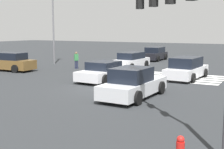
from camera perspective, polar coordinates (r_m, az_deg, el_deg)
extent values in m
plane|color=#2B2D30|center=(18.20, 0.00, -2.98)|extent=(129.97, 129.97, 0.00)
cube|color=silver|center=(26.16, 9.04, 0.36)|extent=(10.41, 0.60, 0.01)
cube|color=silver|center=(25.27, 8.33, 0.10)|extent=(10.41, 0.60, 0.01)
cube|color=silver|center=(24.39, 7.58, -0.18)|extent=(10.41, 0.60, 0.01)
cube|color=silver|center=(23.51, 6.77, -0.48)|extent=(10.41, 0.60, 0.01)
cube|color=silver|center=(22.63, 5.90, -0.80)|extent=(10.41, 0.60, 0.01)
sphere|color=red|center=(14.13, 4.90, 13.50)|extent=(0.16, 0.16, 0.16)
cube|color=silver|center=(23.16, 13.47, 0.51)|extent=(2.19, 4.85, 0.68)
cube|color=black|center=(22.96, 13.43, 2.21)|extent=(1.86, 2.80, 0.72)
cylinder|color=black|center=(24.86, 12.49, 0.61)|extent=(0.27, 0.67, 0.65)
cylinder|color=black|center=(24.30, 16.68, 0.28)|extent=(0.27, 0.67, 0.65)
cylinder|color=black|center=(22.16, 9.91, -0.23)|extent=(0.27, 0.67, 0.65)
cylinder|color=black|center=(21.52, 14.57, -0.62)|extent=(0.27, 0.67, 0.65)
cube|color=silver|center=(16.42, 4.03, -2.33)|extent=(2.00, 4.94, 0.69)
cube|color=black|center=(16.02, 3.57, -0.02)|extent=(1.72, 2.18, 0.73)
cylinder|color=black|center=(18.19, 3.48, -1.87)|extent=(0.25, 0.71, 0.70)
cylinder|color=black|center=(17.45, 8.97, -2.39)|extent=(0.25, 0.71, 0.70)
cylinder|color=black|center=(15.60, -1.51, -3.56)|extent=(0.25, 0.71, 0.70)
cylinder|color=black|center=(14.72, 4.70, -4.30)|extent=(0.25, 0.71, 0.70)
cube|color=silver|center=(21.46, -1.63, 0.10)|extent=(2.19, 4.30, 0.62)
cube|color=black|center=(21.44, -1.53, 1.67)|extent=(1.87, 2.17, 0.56)
cylinder|color=black|center=(19.87, -1.28, -1.00)|extent=(0.26, 0.72, 0.70)
cylinder|color=black|center=(21.00, -5.83, -0.54)|extent=(0.26, 0.72, 0.70)
cylinder|color=black|center=(22.08, 2.37, -0.08)|extent=(0.26, 0.72, 0.70)
cylinder|color=black|center=(23.09, -1.93, 0.29)|extent=(0.26, 0.72, 0.70)
cube|color=silver|center=(28.82, 3.43, 2.19)|extent=(1.95, 4.91, 0.68)
cube|color=black|center=(28.90, 3.60, 3.49)|extent=(1.68, 2.84, 0.60)
cylinder|color=black|center=(27.11, 3.62, 1.39)|extent=(0.25, 0.64, 0.63)
cylinder|color=black|center=(27.95, 0.41, 1.61)|extent=(0.25, 0.64, 0.63)
cylinder|color=black|center=(29.79, 6.26, 1.97)|extent=(0.25, 0.64, 0.63)
cylinder|color=black|center=(30.56, 3.26, 2.16)|extent=(0.25, 0.64, 0.63)
cube|color=black|center=(36.43, 7.75, 3.44)|extent=(1.82, 4.34, 0.72)
cube|color=black|center=(36.55, 7.87, 4.51)|extent=(1.63, 2.53, 0.62)
cylinder|color=black|center=(34.88, 8.41, 2.87)|extent=(0.22, 0.67, 0.67)
cylinder|color=black|center=(35.53, 5.59, 3.02)|extent=(0.22, 0.67, 0.67)
cylinder|color=black|center=(37.41, 9.79, 3.20)|extent=(0.22, 0.67, 0.67)
cylinder|color=black|center=(38.02, 7.13, 3.33)|extent=(0.22, 0.67, 0.67)
cube|color=brown|center=(28.43, -18.30, 1.84)|extent=(4.77, 1.85, 0.79)
cube|color=black|center=(28.21, -18.04, 3.22)|extent=(2.58, 1.60, 0.60)
cylinder|color=black|center=(30.09, -19.14, 1.67)|extent=(0.68, 0.24, 0.67)
cylinder|color=black|center=(26.84, -17.31, 1.00)|extent=(0.68, 0.24, 0.67)
cylinder|color=black|center=(28.11, -14.92, 1.41)|extent=(0.68, 0.24, 0.67)
cylinder|color=#232842|center=(28.58, -6.37, 1.82)|extent=(0.14, 0.14, 0.74)
cylinder|color=#232842|center=(28.55, -6.69, 1.81)|extent=(0.14, 0.14, 0.74)
cube|color=#337A42|center=(28.50, -6.55, 3.15)|extent=(0.41, 0.41, 0.59)
sphere|color=#8C6647|center=(28.47, -6.57, 3.94)|extent=(0.20, 0.20, 0.20)
cylinder|color=slate|center=(32.75, -10.70, 9.46)|extent=(0.16, 0.16, 8.65)
sphere|color=red|center=(8.30, 12.43, -11.51)|extent=(0.20, 0.20, 0.20)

